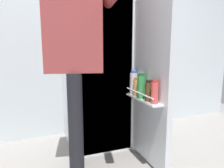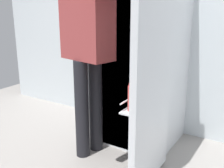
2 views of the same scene
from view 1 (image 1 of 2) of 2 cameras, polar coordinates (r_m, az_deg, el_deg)
ground_plane at (r=2.04m, az=0.42°, el=-21.25°), size 5.37×5.37×0.00m
kitchen_wall at (r=2.66m, az=-7.05°, el=14.11°), size 4.40×0.10×2.51m
refrigerator at (r=2.26m, az=-3.78°, el=5.68°), size 0.66×1.22×1.78m
person at (r=1.74m, az=-9.85°, el=9.16°), size 0.57×0.82×1.72m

